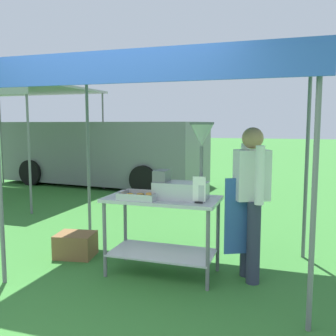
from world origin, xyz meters
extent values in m
plane|color=#33702D|center=(0.00, 6.00, 0.00)|extent=(70.00, 70.00, 0.00)
cylinder|color=slate|center=(1.77, 0.50, 1.11)|extent=(0.04, 0.04, 2.22)
cylinder|color=slate|center=(-1.21, 2.27, 1.11)|extent=(0.04, 0.04, 2.22)
cylinder|color=slate|center=(1.77, 2.27, 1.11)|extent=(0.04, 0.04, 2.22)
cube|color=blue|center=(0.28, 1.38, 2.24)|extent=(3.18, 1.97, 0.05)
cube|color=blue|center=(0.28, 0.41, 2.11)|extent=(3.18, 0.02, 0.24)
cube|color=#B7B7BC|center=(0.28, 1.23, 0.84)|extent=(1.23, 0.63, 0.04)
cube|color=#B7B7BC|center=(0.28, 1.23, 0.24)|extent=(1.13, 0.58, 0.02)
cylinder|color=slate|center=(-0.28, 0.97, 0.41)|extent=(0.04, 0.04, 0.82)
cylinder|color=slate|center=(0.84, 0.97, 0.41)|extent=(0.04, 0.04, 0.82)
cylinder|color=slate|center=(-0.28, 1.50, 0.41)|extent=(0.04, 0.04, 0.82)
cylinder|color=slate|center=(0.84, 1.50, 0.41)|extent=(0.04, 0.04, 0.82)
cube|color=#B7B7BC|center=(0.07, 1.10, 0.86)|extent=(0.40, 0.32, 0.01)
cube|color=#B7B7BC|center=(0.07, 0.94, 0.90)|extent=(0.40, 0.01, 0.06)
cube|color=#B7B7BC|center=(0.07, 1.25, 0.90)|extent=(0.40, 0.01, 0.06)
cube|color=#B7B7BC|center=(-0.12, 1.10, 0.90)|extent=(0.01, 0.32, 0.06)
cube|color=#B7B7BC|center=(0.27, 1.10, 0.90)|extent=(0.01, 0.32, 0.06)
torus|color=gold|center=(-0.05, 1.08, 0.88)|extent=(0.12, 0.12, 0.03)
torus|color=gold|center=(-0.02, 1.01, 0.88)|extent=(0.12, 0.12, 0.03)
torus|color=gold|center=(-0.07, 1.16, 0.88)|extent=(0.10, 0.10, 0.03)
torus|color=gold|center=(0.04, 1.20, 0.88)|extent=(0.09, 0.09, 0.03)
torus|color=gold|center=(0.17, 1.15, 0.88)|extent=(0.10, 0.10, 0.03)
torus|color=gold|center=(0.13, 1.05, 0.88)|extent=(0.11, 0.11, 0.03)
torus|color=gold|center=(0.06, 1.08, 0.88)|extent=(0.11, 0.11, 0.03)
torus|color=gold|center=(0.17, 1.14, 0.90)|extent=(0.12, 0.12, 0.03)
torus|color=gold|center=(0.22, 0.99, 0.88)|extent=(0.12, 0.12, 0.03)
torus|color=gold|center=(0.08, 0.99, 0.88)|extent=(0.09, 0.09, 0.03)
torus|color=gold|center=(0.20, 1.08, 0.88)|extent=(0.10, 0.10, 0.03)
torus|color=gold|center=(0.20, 1.03, 0.90)|extent=(0.11, 0.11, 0.03)
torus|color=gold|center=(0.01, 1.00, 0.90)|extent=(0.11, 0.11, 0.03)
cube|color=#B7B7BC|center=(0.49, 1.21, 0.94)|extent=(0.56, 0.28, 0.18)
cube|color=slate|center=(0.28, 1.21, 1.09)|extent=(0.14, 0.22, 0.12)
cylinder|color=slate|center=(0.71, 1.21, 1.23)|extent=(0.04, 0.04, 0.38)
cone|color=#B7B7BC|center=(0.71, 1.21, 1.53)|extent=(0.24, 0.24, 0.22)
cylinder|color=slate|center=(0.71, 1.21, 1.65)|extent=(0.25, 0.25, 0.02)
cube|color=black|center=(0.73, 1.08, 0.86)|extent=(0.08, 0.05, 0.02)
cube|color=white|center=(0.73, 1.08, 1.00)|extent=(0.13, 0.02, 0.25)
cylinder|color=#2D3347|center=(1.25, 1.29, 0.43)|extent=(0.14, 0.14, 0.86)
cylinder|color=#2D3347|center=(1.16, 1.47, 0.43)|extent=(0.14, 0.14, 0.86)
cube|color=silver|center=(1.21, 1.38, 1.12)|extent=(0.40, 0.35, 0.52)
cube|color=#335BA3|center=(1.10, 1.33, 0.69)|extent=(0.30, 0.16, 0.80)
cylinder|color=silver|center=(1.30, 1.18, 1.15)|extent=(0.12, 0.12, 0.58)
cylinder|color=silver|center=(1.11, 1.58, 1.15)|extent=(0.12, 0.12, 0.58)
sphere|color=#A87A56|center=(1.21, 1.38, 1.50)|extent=(0.22, 0.22, 0.22)
cube|color=brown|center=(-0.92, 1.41, 0.15)|extent=(0.51, 0.44, 0.29)
cube|color=slate|center=(-3.28, 6.70, 0.89)|extent=(5.62, 2.39, 1.60)
cube|color=#1E2833|center=(-5.40, 6.89, 1.29)|extent=(0.25, 1.62, 0.70)
cylinder|color=black|center=(-5.05, 5.92, 0.34)|extent=(0.70, 0.30, 0.68)
cylinder|color=black|center=(-4.88, 7.78, 0.34)|extent=(0.70, 0.30, 0.68)
cylinder|color=black|center=(-1.68, 5.61, 0.34)|extent=(0.70, 0.30, 0.68)
cylinder|color=black|center=(-1.51, 7.47, 0.34)|extent=(0.70, 0.30, 0.68)
cylinder|color=slate|center=(-2.93, 3.15, 1.20)|extent=(0.04, 0.04, 2.39)
cylinder|color=slate|center=(-6.08, 6.00, 1.20)|extent=(0.04, 0.04, 2.39)
cylinder|color=slate|center=(-2.93, 6.00, 1.20)|extent=(0.04, 0.04, 2.39)
cube|color=#939399|center=(-4.50, 4.57, 2.42)|extent=(3.36, 3.05, 0.05)
camera|label=1|loc=(1.59, -2.58, 1.65)|focal=40.65mm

